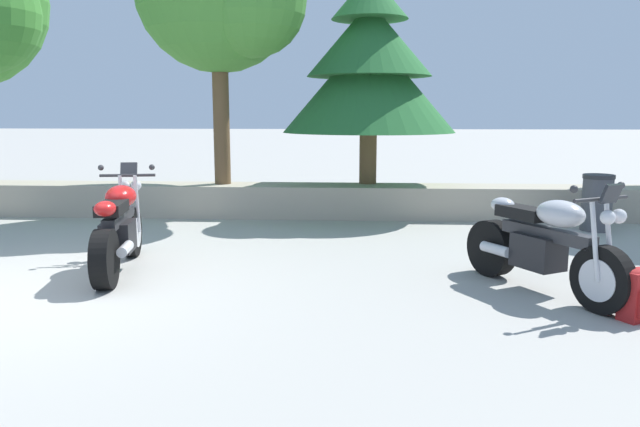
% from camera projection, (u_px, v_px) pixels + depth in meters
% --- Properties ---
extents(ground_plane, '(120.00, 120.00, 0.00)m').
position_uv_depth(ground_plane, '(18.00, 295.00, 6.07)').
color(ground_plane, '#A3A099').
extents(stone_wall, '(36.00, 0.80, 0.55)m').
position_uv_depth(stone_wall, '(167.00, 199.00, 10.75)').
color(stone_wall, '#A89E89').
rests_on(stone_wall, ground).
extents(motorcycle_red_near_left, '(0.76, 2.06, 1.18)m').
position_uv_depth(motorcycle_red_near_left, '(119.00, 229.00, 6.94)').
color(motorcycle_red_near_left, black).
rests_on(motorcycle_red_near_left, ground).
extents(motorcycle_silver_centre, '(1.20, 1.87, 1.18)m').
position_uv_depth(motorcycle_silver_centre, '(544.00, 246.00, 6.06)').
color(motorcycle_silver_centre, black).
rests_on(motorcycle_silver_centre, ground).
extents(rider_backpack, '(0.35, 0.34, 0.47)m').
position_uv_depth(rider_backpack, '(638.00, 293.00, 5.30)').
color(rider_backpack, '#A31E1E').
rests_on(rider_backpack, ground).
extents(pine_tree_mid_right, '(2.98, 2.98, 3.55)m').
position_uv_depth(pine_tree_mid_right, '(369.00, 66.00, 10.46)').
color(pine_tree_mid_right, brown).
rests_on(pine_tree_mid_right, stone_wall).
extents(trash_bin, '(0.46, 0.46, 0.86)m').
position_uv_depth(trash_bin, '(597.00, 203.00, 9.30)').
color(trash_bin, '#4C4C51').
rests_on(trash_bin, ground).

